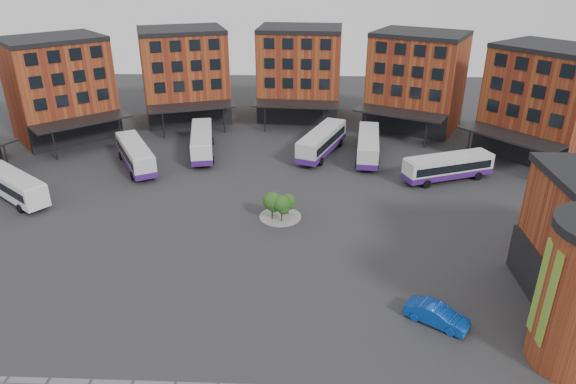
{
  "coord_description": "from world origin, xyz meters",
  "views": [
    {
      "loc": [
        4.75,
        -35.62,
        25.38
      ],
      "look_at": [
        2.9,
        9.78,
        4.0
      ],
      "focal_mm": 32.0,
      "sensor_mm": 36.0,
      "label": 1
    }
  ],
  "objects_px": {
    "bus_b": "(135,154)",
    "bus_d": "(322,141)",
    "bus_a": "(14,185)",
    "bus_c": "(202,141)",
    "bus_f": "(448,167)",
    "tree_island": "(280,204)",
    "bus_e": "(368,145)",
    "blue_car": "(437,315)"
  },
  "relations": [
    {
      "from": "tree_island",
      "to": "bus_b",
      "type": "distance_m",
      "value": 23.48
    },
    {
      "from": "bus_d",
      "to": "bus_f",
      "type": "height_order",
      "value": "bus_d"
    },
    {
      "from": "bus_d",
      "to": "bus_a",
      "type": "bearing_deg",
      "value": -134.08
    },
    {
      "from": "bus_d",
      "to": "tree_island",
      "type": "bearing_deg",
      "value": -82.27
    },
    {
      "from": "bus_b",
      "to": "blue_car",
      "type": "xyz_separation_m",
      "value": [
        31.91,
        -29.46,
        -1.01
      ]
    },
    {
      "from": "tree_island",
      "to": "bus_c",
      "type": "xyz_separation_m",
      "value": [
        -11.66,
        18.56,
        0.11
      ]
    },
    {
      "from": "bus_f",
      "to": "blue_car",
      "type": "xyz_separation_m",
      "value": [
        -7.19,
        -27.04,
        -0.94
      ]
    },
    {
      "from": "bus_d",
      "to": "bus_f",
      "type": "xyz_separation_m",
      "value": [
        15.13,
        -8.18,
        -0.15
      ]
    },
    {
      "from": "tree_island",
      "to": "bus_d",
      "type": "xyz_separation_m",
      "value": [
        4.7,
        19.19,
        0.14
      ]
    },
    {
      "from": "bus_c",
      "to": "tree_island",
      "type": "bearing_deg",
      "value": -68.31
    },
    {
      "from": "tree_island",
      "to": "blue_car",
      "type": "relative_size",
      "value": 0.93
    },
    {
      "from": "bus_b",
      "to": "bus_d",
      "type": "distance_m",
      "value": 24.65
    },
    {
      "from": "bus_c",
      "to": "bus_e",
      "type": "relative_size",
      "value": 1.02
    },
    {
      "from": "bus_c",
      "to": "bus_f",
      "type": "distance_m",
      "value": 32.38
    },
    {
      "from": "tree_island",
      "to": "bus_a",
      "type": "distance_m",
      "value": 30.04
    },
    {
      "from": "tree_island",
      "to": "bus_a",
      "type": "relative_size",
      "value": 0.43
    },
    {
      "from": "tree_island",
      "to": "blue_car",
      "type": "height_order",
      "value": "tree_island"
    },
    {
      "from": "bus_b",
      "to": "blue_car",
      "type": "height_order",
      "value": "bus_b"
    },
    {
      "from": "bus_c",
      "to": "bus_a",
      "type": "bearing_deg",
      "value": -150.82
    },
    {
      "from": "bus_c",
      "to": "bus_d",
      "type": "distance_m",
      "value": 16.37
    },
    {
      "from": "bus_b",
      "to": "bus_d",
      "type": "height_order",
      "value": "bus_d"
    },
    {
      "from": "bus_d",
      "to": "blue_car",
      "type": "relative_size",
      "value": 2.62
    },
    {
      "from": "bus_a",
      "to": "bus_c",
      "type": "bearing_deg",
      "value": -12.84
    },
    {
      "from": "blue_car",
      "to": "bus_b",
      "type": "bearing_deg",
      "value": 81.4
    },
    {
      "from": "bus_b",
      "to": "bus_e",
      "type": "relative_size",
      "value": 0.96
    },
    {
      "from": "bus_a",
      "to": "bus_f",
      "type": "relative_size",
      "value": 0.9
    },
    {
      "from": "bus_e",
      "to": "bus_c",
      "type": "bearing_deg",
      "value": -174.95
    },
    {
      "from": "bus_c",
      "to": "bus_e",
      "type": "xyz_separation_m",
      "value": [
        22.54,
        -0.51,
        -0.03
      ]
    },
    {
      "from": "bus_b",
      "to": "bus_f",
      "type": "bearing_deg",
      "value": -32.79
    },
    {
      "from": "bus_c",
      "to": "blue_car",
      "type": "xyz_separation_m",
      "value": [
        24.3,
        -34.59,
        -1.06
      ]
    },
    {
      "from": "bus_a",
      "to": "blue_car",
      "type": "xyz_separation_m",
      "value": [
        42.48,
        -19.54,
        -1.07
      ]
    },
    {
      "from": "bus_b",
      "to": "bus_f",
      "type": "relative_size",
      "value": 1.0
    },
    {
      "from": "bus_a",
      "to": "bus_e",
      "type": "relative_size",
      "value": 0.85
    },
    {
      "from": "bus_a",
      "to": "blue_car",
      "type": "bearing_deg",
      "value": -77.16
    },
    {
      "from": "tree_island",
      "to": "bus_c",
      "type": "relative_size",
      "value": 0.36
    },
    {
      "from": "bus_c",
      "to": "blue_car",
      "type": "height_order",
      "value": "bus_c"
    },
    {
      "from": "bus_b",
      "to": "blue_car",
      "type": "bearing_deg",
      "value": -71.97
    },
    {
      "from": "blue_car",
      "to": "bus_a",
      "type": "bearing_deg",
      "value": 99.42
    },
    {
      "from": "bus_c",
      "to": "bus_d",
      "type": "xyz_separation_m",
      "value": [
        16.36,
        0.63,
        0.03
      ]
    },
    {
      "from": "bus_c",
      "to": "bus_b",
      "type": "bearing_deg",
      "value": -156.44
    },
    {
      "from": "bus_a",
      "to": "blue_car",
      "type": "relative_size",
      "value": 2.17
    },
    {
      "from": "tree_island",
      "to": "bus_f",
      "type": "height_order",
      "value": "bus_f"
    }
  ]
}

